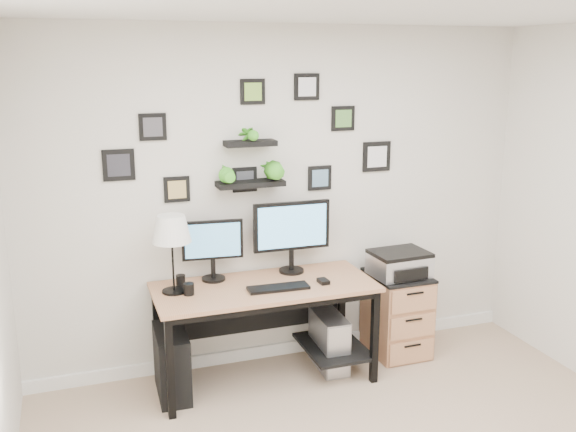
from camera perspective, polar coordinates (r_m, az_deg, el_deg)
name	(u,v)px	position (r m, az deg, el deg)	size (l,w,h in m)	color
room	(286,348)	(5.34, -0.22, -11.64)	(4.00, 4.00, 4.00)	tan
desk	(268,299)	(4.77, -1.80, -7.37)	(1.60, 0.70, 0.75)	tan
monitor_left	(213,246)	(4.72, -6.72, -2.63)	(0.45, 0.19, 0.46)	black
monitor_right	(292,231)	(4.85, 0.34, -1.33)	(0.60, 0.20, 0.55)	black
keyboard	(278,288)	(4.59, -0.86, -6.40)	(0.44, 0.14, 0.02)	black
mouse	(323,281)	(4.72, 3.16, -5.81)	(0.07, 0.10, 0.03)	black
table_lamp	(171,231)	(4.48, -10.32, -1.31)	(0.27, 0.27, 0.56)	black
mug	(189,289)	(4.53, -8.81, -6.43)	(0.07, 0.07, 0.08)	black
pen_cup	(181,281)	(4.70, -9.52, -5.70)	(0.07, 0.07, 0.09)	black
pc_tower_black	(172,363)	(4.75, -10.29, -12.72)	(0.21, 0.48, 0.48)	black
pc_tower_grey	(329,341)	(5.07, 3.68, -11.05)	(0.21, 0.45, 0.43)	gray
file_cabinet	(397,313)	(5.34, 9.67, -8.53)	(0.43, 0.53, 0.67)	tan
printer	(400,264)	(5.16, 9.89, -4.18)	(0.45, 0.37, 0.20)	silver
wall_decor	(254,155)	(4.74, -3.01, 5.47)	(2.23, 0.18, 0.91)	black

